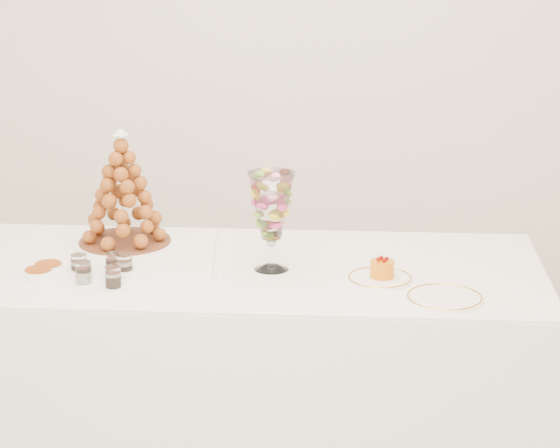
# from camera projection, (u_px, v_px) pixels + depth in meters

# --- Properties ---
(buffet_table) EXTENTS (2.09, 0.87, 0.79)m
(buffet_table) POSITION_uv_depth(u_px,v_px,m) (227.00, 377.00, 3.67)
(buffet_table) COLOR white
(buffet_table) RESTS_ON ground
(lace_tray) EXTENTS (0.69, 0.54, 0.02)m
(lace_tray) POSITION_uv_depth(u_px,v_px,m) (119.00, 254.00, 3.64)
(lace_tray) COLOR white
(lace_tray) RESTS_ON buffet_table
(macaron_vase) EXTENTS (0.15, 0.15, 0.32)m
(macaron_vase) POSITION_uv_depth(u_px,v_px,m) (271.00, 207.00, 3.46)
(macaron_vase) COLOR white
(macaron_vase) RESTS_ON buffet_table
(cake_plate) EXTENTS (0.21, 0.21, 0.01)m
(cake_plate) POSITION_uv_depth(u_px,v_px,m) (380.00, 279.00, 3.42)
(cake_plate) COLOR white
(cake_plate) RESTS_ON buffet_table
(spare_plate) EXTENTS (0.23, 0.23, 0.01)m
(spare_plate) POSITION_uv_depth(u_px,v_px,m) (444.00, 298.00, 3.26)
(spare_plate) COLOR white
(spare_plate) RESTS_ON buffet_table
(verrine_a) EXTENTS (0.05, 0.05, 0.07)m
(verrine_a) POSITION_uv_depth(u_px,v_px,m) (79.00, 265.00, 3.46)
(verrine_a) COLOR white
(verrine_a) RESTS_ON buffet_table
(verrine_b) EXTENTS (0.06, 0.06, 0.07)m
(verrine_b) POSITION_uv_depth(u_px,v_px,m) (114.00, 264.00, 3.47)
(verrine_b) COLOR white
(verrine_b) RESTS_ON buffet_table
(verrine_c) EXTENTS (0.06, 0.06, 0.07)m
(verrine_c) POSITION_uv_depth(u_px,v_px,m) (124.00, 266.00, 3.45)
(verrine_c) COLOR white
(verrine_c) RESTS_ON buffet_table
(verrine_d) EXTENTS (0.06, 0.06, 0.07)m
(verrine_d) POSITION_uv_depth(u_px,v_px,m) (84.00, 272.00, 3.39)
(verrine_d) COLOR white
(verrine_d) RESTS_ON buffet_table
(verrine_e) EXTENTS (0.05, 0.05, 0.07)m
(verrine_e) POSITION_uv_depth(u_px,v_px,m) (113.00, 277.00, 3.36)
(verrine_e) COLOR white
(verrine_e) RESTS_ON buffet_table
(ramekin_back) EXTENTS (0.10, 0.10, 0.03)m
(ramekin_back) POSITION_uv_depth(u_px,v_px,m) (49.00, 269.00, 3.48)
(ramekin_back) COLOR white
(ramekin_back) RESTS_ON buffet_table
(ramekin_front) EXTENTS (0.09, 0.09, 0.03)m
(ramekin_front) POSITION_uv_depth(u_px,v_px,m) (38.00, 274.00, 3.43)
(ramekin_front) COLOR white
(ramekin_front) RESTS_ON buffet_table
(croquembouche) EXTENTS (0.32, 0.32, 0.39)m
(croquembouche) POSITION_uv_depth(u_px,v_px,m) (123.00, 188.00, 3.67)
(croquembouche) COLOR brown
(croquembouche) RESTS_ON lace_tray
(mousse_cake) EXTENTS (0.08, 0.08, 0.07)m
(mousse_cake) POSITION_uv_depth(u_px,v_px,m) (382.00, 269.00, 3.42)
(mousse_cake) COLOR orange
(mousse_cake) RESTS_ON cake_plate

